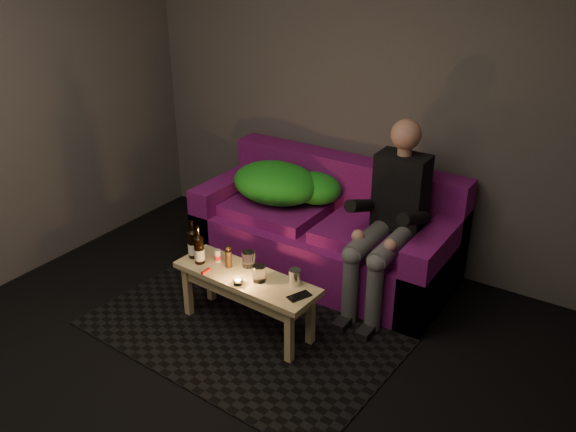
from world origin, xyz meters
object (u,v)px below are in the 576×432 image
object	(u,v)px
coffee_table	(246,285)
beer_bottle_a	(193,244)
steel_cup	(295,277)
person	(390,215)
beer_bottle_b	(199,250)
sofa	(327,234)

from	to	relation	value
coffee_table	beer_bottle_a	size ratio (longest dim) A/B	3.77
coffee_table	steel_cup	world-z (taller)	steel_cup
person	beer_bottle_b	bearing A→B (deg)	-138.61
sofa	beer_bottle_b	xyz separation A→B (m)	(-0.39, -0.99, 0.20)
coffee_table	beer_bottle_a	world-z (taller)	beer_bottle_a
sofa	steel_cup	size ratio (longest dim) A/B	18.72
person	steel_cup	world-z (taller)	person
coffee_table	steel_cup	distance (m)	0.34
person	steel_cup	distance (m)	0.80
coffee_table	beer_bottle_b	world-z (taller)	beer_bottle_b
person	beer_bottle_a	xyz separation A→B (m)	(-1.03, -0.80, -0.16)
beer_bottle_b	steel_cup	bearing A→B (deg)	9.82
person	beer_bottle_a	bearing A→B (deg)	-142.28
sofa	person	world-z (taller)	person
beer_bottle_a	beer_bottle_b	distance (m)	0.09
sofa	beer_bottle_b	distance (m)	1.08
person	coffee_table	distance (m)	1.05
coffee_table	beer_bottle_b	xyz separation A→B (m)	(-0.35, -0.03, 0.17)
beer_bottle_a	beer_bottle_b	size ratio (longest dim) A/B	1.00
beer_bottle_b	sofa	bearing A→B (deg)	68.40
person	beer_bottle_b	xyz separation A→B (m)	(-0.94, -0.83, -0.16)
person	coffee_table	xyz separation A→B (m)	(-0.60, -0.80, -0.33)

